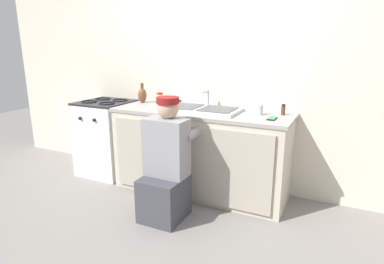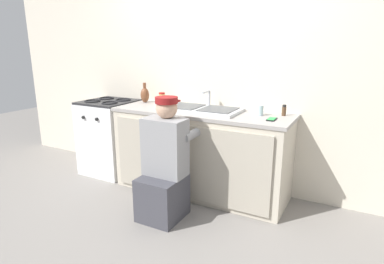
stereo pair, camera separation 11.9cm
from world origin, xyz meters
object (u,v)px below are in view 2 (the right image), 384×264
at_px(sink_double_basin, 201,109).
at_px(stove_range, 111,136).
at_px(spice_bottle_pepper, 284,110).
at_px(vase_decorative, 145,95).
at_px(condiment_jar, 162,98).
at_px(water_glass, 260,110).
at_px(plumber_person, 164,169).
at_px(cell_phone, 272,119).

distance_m(sink_double_basin, stove_range, 1.33).
xyz_separation_m(sink_double_basin, spice_bottle_pepper, (0.80, 0.16, 0.03)).
bearing_deg(vase_decorative, condiment_jar, 5.76).
relative_size(vase_decorative, condiment_jar, 1.80).
distance_m(sink_double_basin, condiment_jar, 0.62).
height_order(sink_double_basin, water_glass, sink_double_basin).
bearing_deg(plumber_person, water_glass, 46.49).
height_order(condiment_jar, spice_bottle_pepper, condiment_jar).
distance_m(plumber_person, spice_bottle_pepper, 1.25).
height_order(cell_phone, vase_decorative, vase_decorative).
height_order(condiment_jar, water_glass, condiment_jar).
bearing_deg(plumber_person, spice_bottle_pepper, 42.64).
xyz_separation_m(stove_range, plumber_person, (1.20, -0.63, 0.01)).
bearing_deg(spice_bottle_pepper, water_glass, -153.85).
relative_size(condiment_jar, water_glass, 1.28).
distance_m(stove_range, water_glass, 1.91).
bearing_deg(water_glass, sink_double_basin, -174.51).
xyz_separation_m(plumber_person, cell_phone, (0.80, 0.55, 0.43)).
height_order(cell_phone, water_glass, water_glass).
distance_m(sink_double_basin, water_glass, 0.60).
bearing_deg(vase_decorative, stove_range, -160.76).
relative_size(plumber_person, spice_bottle_pepper, 10.52).
height_order(stove_range, condiment_jar, condiment_jar).
bearing_deg(cell_phone, sink_double_basin, 174.29).
height_order(cell_phone, condiment_jar, condiment_jar).
distance_m(sink_double_basin, cell_phone, 0.75).
xyz_separation_m(cell_phone, spice_bottle_pepper, (0.05, 0.23, 0.04)).
xyz_separation_m(stove_range, water_glass, (1.85, 0.06, 0.49)).
relative_size(sink_double_basin, spice_bottle_pepper, 7.62).
height_order(stove_range, plumber_person, plumber_person).
bearing_deg(spice_bottle_pepper, condiment_jar, 179.33).
bearing_deg(sink_double_basin, plumber_person, -94.94).
height_order(vase_decorative, condiment_jar, vase_decorative).
distance_m(cell_phone, condiment_jar, 1.36).
height_order(sink_double_basin, condiment_jar, sink_double_basin).
bearing_deg(water_glass, cell_phone, -41.74).
height_order(sink_double_basin, stove_range, sink_double_basin).
relative_size(stove_range, cell_phone, 6.48).
bearing_deg(sink_double_basin, stove_range, -179.90).
relative_size(vase_decorative, water_glass, 2.30).
distance_m(sink_double_basin, plumber_person, 0.77).
bearing_deg(stove_range, cell_phone, -2.07).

